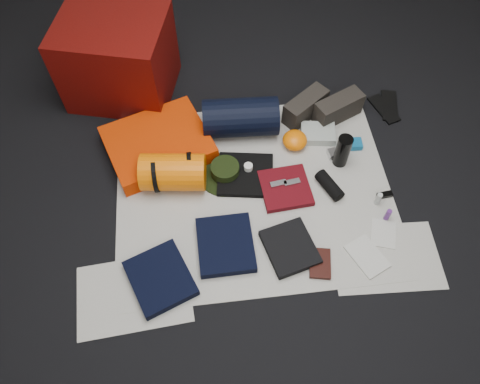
{
  "coord_description": "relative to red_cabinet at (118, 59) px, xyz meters",
  "views": [
    {
      "loc": [
        -0.25,
        -1.45,
        2.33
      ],
      "look_at": [
        -0.09,
        -0.06,
        0.1
      ],
      "focal_mm": 35.0,
      "sensor_mm": 36.0,
      "label": 1
    }
  ],
  "objects": [
    {
      "name": "first_aid_pouch",
      "position": [
        1.21,
        -0.56,
        -0.24
      ],
      "size": [
        0.23,
        0.19,
        0.05
      ],
      "primitive_type": "cube",
      "rotation": [
        0.0,
        0.0,
        -0.14
      ],
      "color": "#99A29A",
      "rests_on": "newspaper_mat"
    },
    {
      "name": "sleeping_pad",
      "position": [
        0.21,
        -0.55,
        -0.21
      ],
      "size": [
        0.73,
        0.66,
        0.11
      ],
      "primitive_type": "cube",
      "rotation": [
        0.0,
        0.0,
        0.34
      ],
      "color": "red",
      "rests_on": "newspaper_mat"
    },
    {
      "name": "map_booklet",
      "position": [
        1.31,
        -1.41,
        -0.26
      ],
      "size": [
        0.23,
        0.26,
        0.01
      ],
      "primitive_type": "cube",
      "rotation": [
        0.0,
        0.0,
        0.43
      ],
      "color": "#B9B8B0",
      "rests_on": "newspaper_mat"
    },
    {
      "name": "red_shirt",
      "position": [
        0.94,
        -0.93,
        -0.24
      ],
      "size": [
        0.3,
        0.3,
        0.04
      ],
      "primitive_type": "cube",
      "rotation": [
        0.0,
        0.0,
        0.08
      ],
      "color": "#54090F",
      "rests_on": "newspaper_mat"
    },
    {
      "name": "map_printout",
      "position": [
        1.43,
        -1.28,
        -0.26
      ],
      "size": [
        0.18,
        0.21,
        0.01
      ],
      "primitive_type": "cube",
      "rotation": [
        0.0,
        0.0,
        -0.32
      ],
      "color": "#B9B8B0",
      "rests_on": "newspaper_mat"
    },
    {
      "name": "energy_bar_a",
      "position": [
        0.9,
        -0.91,
        -0.22
      ],
      "size": [
        0.1,
        0.05,
        0.01
      ],
      "primitive_type": "cube",
      "rotation": [
        0.0,
        0.0,
        0.14
      ],
      "color": "#B1B1B6",
      "rests_on": "red_shirt"
    },
    {
      "name": "toiletry_clear",
      "position": [
        1.45,
        -1.08,
        -0.22
      ],
      "size": [
        0.03,
        0.03,
        0.09
      ],
      "primitive_type": "cylinder",
      "rotation": [
        0.0,
        0.0,
        0.1
      ],
      "color": "#A9AEA9",
      "rests_on": "newspaper_mat"
    },
    {
      "name": "red_cabinet",
      "position": [
        0.0,
        0.0,
        0.0
      ],
      "size": [
        0.76,
        0.69,
        0.54
      ],
      "primitive_type": "cube",
      "rotation": [
        0.0,
        0.0,
        -0.26
      ],
      "color": "#550906",
      "rests_on": "floor"
    },
    {
      "name": "paperback_book",
      "position": [
        1.04,
        -1.42,
        -0.25
      ],
      "size": [
        0.14,
        0.19,
        0.02
      ],
      "primitive_type": "cube",
      "rotation": [
        0.0,
        0.0,
        -0.2
      ],
      "color": "black",
      "rests_on": "newspaper_mat"
    },
    {
      "name": "newspaper_sheet_front_right",
      "position": [
        1.41,
        -1.42,
        -0.27
      ],
      "size": [
        0.6,
        0.43,
        0.0
      ],
      "primitive_type": "cube",
      "rotation": [
        0.0,
        0.0,
        -0.05
      ],
      "color": "silver",
      "rests_on": "floor"
    },
    {
      "name": "flip_flop_right",
      "position": [
        1.74,
        -0.36,
        -0.26
      ],
      "size": [
        0.16,
        0.28,
        0.01
      ],
      "primitive_type": "cube",
      "rotation": [
        0.0,
        0.0,
        -0.24
      ],
      "color": "black",
      "rests_on": "floor"
    },
    {
      "name": "speaker",
      "position": [
        1.19,
        -0.96,
        -0.23
      ],
      "size": [
        0.15,
        0.21,
        0.08
      ],
      "primitive_type": "cylinder",
      "rotation": [
        1.57,
        0.0,
        0.43
      ],
      "color": "black",
      "rests_on": "newspaper_mat"
    },
    {
      "name": "flip_flop_left",
      "position": [
        1.69,
        -0.39,
        -0.26
      ],
      "size": [
        0.17,
        0.27,
        0.01
      ],
      "primitive_type": "cube",
      "rotation": [
        0.0,
        0.0,
        0.33
      ],
      "color": "black",
      "rests_on": "floor"
    },
    {
      "name": "tape_roll",
      "position": [
        0.74,
        -0.78,
        -0.21
      ],
      "size": [
        0.05,
        0.05,
        0.04
      ],
      "primitive_type": "cylinder",
      "color": "silver",
      "rests_on": "black_tshirt"
    },
    {
      "name": "hiking_boot_left",
      "position": [
        1.16,
        -0.37,
        -0.19
      ],
      "size": [
        0.32,
        0.28,
        0.16
      ],
      "primitive_type": "cube",
      "rotation": [
        0.0,
        0.0,
        0.64
      ],
      "color": "#28241F",
      "rests_on": "newspaper_mat"
    },
    {
      "name": "energy_bar_b",
      "position": [
        0.98,
        -0.91,
        -0.22
      ],
      "size": [
        0.1,
        0.05,
        0.01
      ],
      "primitive_type": "cube",
      "rotation": [
        0.0,
        0.0,
        0.14
      ],
      "color": "#B1B1B6",
      "rests_on": "red_shirt"
    },
    {
      "name": "boonie_crown",
      "position": [
        0.6,
        -0.78,
        -0.22
      ],
      "size": [
        0.17,
        0.17,
        0.07
      ],
      "primitive_type": "cylinder",
      "color": "black",
      "rests_on": "boonie_brim"
    },
    {
      "name": "boonie_brim",
      "position": [
        0.6,
        -0.78,
        -0.26
      ],
      "size": [
        0.39,
        0.39,
        0.01
      ],
      "primitive_type": "cylinder",
      "rotation": [
        0.0,
        0.0,
        -0.23
      ],
      "color": "black",
      "rests_on": "newspaper_mat"
    },
    {
      "name": "navy_duffel",
      "position": [
        0.73,
        -0.45,
        -0.14
      ],
      "size": [
        0.47,
        0.26,
        0.24
      ],
      "primitive_type": "cylinder",
      "rotation": [
        0.0,
        1.57,
        -0.05
      ],
      "color": "black",
      "rests_on": "newspaper_mat"
    },
    {
      "name": "sunglasses",
      "position": [
        1.51,
        -1.04,
        -0.25
      ],
      "size": [
        0.09,
        0.05,
        0.02
      ],
      "primitive_type": "cube",
      "rotation": [
        0.0,
        0.0,
        0.12
      ],
      "color": "black",
      "rests_on": "newspaper_mat"
    },
    {
      "name": "orange_stuff_sack",
      "position": [
        1.05,
        -0.61,
        -0.21
      ],
      "size": [
        0.2,
        0.2,
        0.1
      ],
      "primitive_type": "ellipsoid",
      "rotation": [
        0.0,
        0.0,
        -0.35
      ],
      "color": "#EA6603",
      "rests_on": "newspaper_mat"
    },
    {
      "name": "toiletry_purple",
      "position": [
        1.47,
        -1.19,
        -0.22
      ],
      "size": [
        0.03,
        0.03,
        0.09
      ],
      "primitive_type": "cylinder",
      "rotation": [
        0.0,
        0.0,
        -0.03
      ],
      "color": "#552373",
      "rests_on": "newspaper_mat"
    },
    {
      "name": "trousers_charcoal",
      "position": [
        0.9,
        -1.32,
        -0.24
      ],
      "size": [
        0.31,
        0.34,
        0.04
      ],
      "primitive_type": "cube",
      "rotation": [
        0.0,
        0.0,
        0.25
      ],
      "color": "black",
      "rests_on": "newspaper_mat"
    },
    {
      "name": "water_bottle",
      "position": [
        1.3,
        -0.77,
        -0.15
      ],
      "size": [
        0.11,
        0.11,
        0.22
      ],
      "primitive_type": "cylinder",
      "rotation": [
        0.0,
        0.0,
        0.26
      ],
      "color": "black",
      "rests_on": "newspaper_mat"
    },
    {
      "name": "hiking_boot_right",
      "position": [
        1.37,
        -0.41,
        -0.18
      ],
      "size": [
        0.34,
        0.24,
        0.16
      ],
      "primitive_type": "cube",
      "rotation": [
        0.0,
        0.0,
        0.43
      ],
      "color": "#28241F",
      "rests_on": "newspaper_mat"
    },
    {
      "name": "black_tshirt",
      "position": [
        0.72,
        -0.81,
        -0.25
      ],
      "size": [
        0.37,
        0.35,
        0.03
      ],
      "primitive_type": "cube",
      "rotation": [
        0.0,
        0.0,
        -0.16
      ],
      "color": "black",
      "rests_on": "newspaper_mat"
    },
    {
      "name": "newspaper_mat",
      "position": [
        0.76,
        -0.92,
        -0.27
      ],
      "size": [
        1.6,
        1.3,
        0.01
      ],
      "primitive_type": "cube",
      "color": "silver",
      "rests_on": "floor"
    },
    {
      "name": "sack_strap_right",
      "position": [
        0.4,
        -0.81,
        -0.16
      ],
      "size": [
        0.03,
        0.22,
        0.22
      ],
      "primitive_type": "cylinder",
      "rotation": [
        0.0,
        1.57,
        0.0
      ],
      "color": "black",
      "rests_on": "newspaper_mat"
    },
    {
      "name": "floor",
      "position": [
        0.76,
        -0.92,
        -0.28
      ],
      "size": [
        4.5,
        4.5,
        0.02
      ],
      "primitive_type": "cube",
      "color": "black",
      "rests_on": "ground"
    },
    {
      "name": "sack_strap_left",
      "position": [
        0.2,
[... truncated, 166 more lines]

